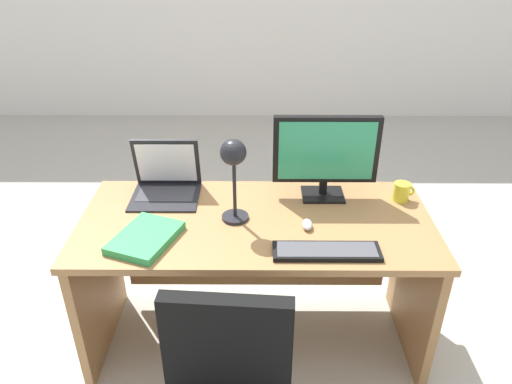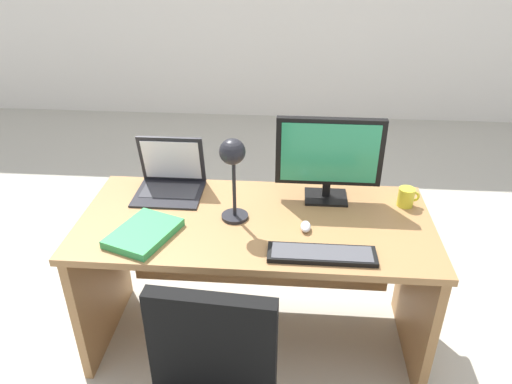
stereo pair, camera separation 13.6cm
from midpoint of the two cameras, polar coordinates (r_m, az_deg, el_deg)
ground at (r=3.83m, az=-0.89°, el=-0.41°), size 12.00×12.00×0.00m
desk at (r=2.34m, az=-1.67°, el=-7.27°), size 1.58×0.72×0.74m
monitor at (r=2.25m, az=6.52°, el=4.58°), size 0.49×0.16×0.41m
laptop at (r=2.40m, az=-12.13°, el=1.70°), size 0.32×0.28×0.27m
keyboard at (r=1.96m, az=6.34°, el=-6.98°), size 0.43×0.12×0.02m
mouse at (r=2.10m, az=4.22°, el=-3.88°), size 0.04×0.08×0.03m
desk_lamp at (r=2.02m, az=-4.59°, el=3.36°), size 0.12×0.14×0.39m
book at (r=2.08m, az=-14.72°, el=-5.26°), size 0.31×0.35×0.03m
coffee_mug at (r=2.37m, az=15.23°, el=0.01°), size 0.10×0.07×0.09m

